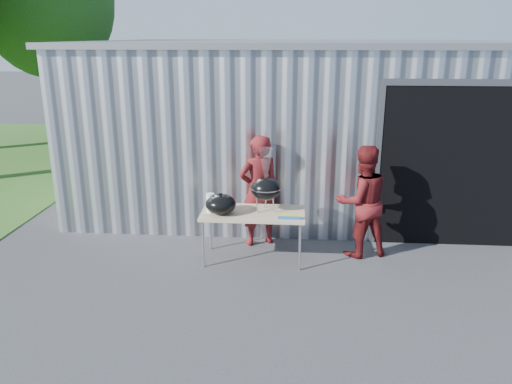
# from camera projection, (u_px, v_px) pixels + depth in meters

# --- Properties ---
(ground) EXTENTS (80.00, 80.00, 0.00)m
(ground) POSITION_uv_depth(u_px,v_px,m) (233.00, 287.00, 6.66)
(ground) COLOR #353537
(building) EXTENTS (8.20, 6.20, 3.10)m
(building) POSITION_uv_depth(u_px,v_px,m) (302.00, 118.00, 10.49)
(building) COLOR silver
(building) RESTS_ON ground
(tree_far) EXTENTS (3.85, 3.85, 6.39)m
(tree_far) POSITION_uv_depth(u_px,v_px,m) (46.00, 1.00, 14.45)
(tree_far) COLOR #442D19
(tree_far) RESTS_ON ground
(folding_table) EXTENTS (1.50, 0.75, 0.75)m
(folding_table) POSITION_uv_depth(u_px,v_px,m) (253.00, 215.00, 7.26)
(folding_table) COLOR tan
(folding_table) RESTS_ON ground
(kettle_grill) EXTENTS (0.44, 0.44, 0.94)m
(kettle_grill) POSITION_uv_depth(u_px,v_px,m) (266.00, 183.00, 7.17)
(kettle_grill) COLOR black
(kettle_grill) RESTS_ON folding_table
(grill_lid) EXTENTS (0.44, 0.44, 0.32)m
(grill_lid) POSITION_uv_depth(u_px,v_px,m) (221.00, 204.00, 7.15)
(grill_lid) COLOR black
(grill_lid) RESTS_ON folding_table
(paper_towels) EXTENTS (0.12, 0.12, 0.28)m
(paper_towels) POSITION_uv_depth(u_px,v_px,m) (210.00, 203.00, 7.21)
(paper_towels) COLOR white
(paper_towels) RESTS_ON folding_table
(white_tub) EXTENTS (0.20, 0.15, 0.10)m
(white_tub) POSITION_uv_depth(u_px,v_px,m) (218.00, 203.00, 7.49)
(white_tub) COLOR white
(white_tub) RESTS_ON folding_table
(foil_box) EXTENTS (0.32, 0.05, 0.06)m
(foil_box) POSITION_uv_depth(u_px,v_px,m) (289.00, 217.00, 6.96)
(foil_box) COLOR blue
(foil_box) RESTS_ON folding_table
(person_cook) EXTENTS (0.76, 0.66, 1.77)m
(person_cook) POSITION_uv_depth(u_px,v_px,m) (259.00, 191.00, 7.79)
(person_cook) COLOR maroon
(person_cook) RESTS_ON ground
(person_bystander) EXTENTS (0.99, 0.87, 1.70)m
(person_bystander) POSITION_uv_depth(u_px,v_px,m) (362.00, 201.00, 7.40)
(person_bystander) COLOR maroon
(person_bystander) RESTS_ON ground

